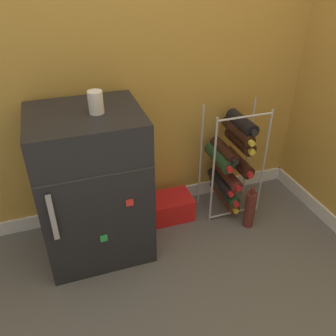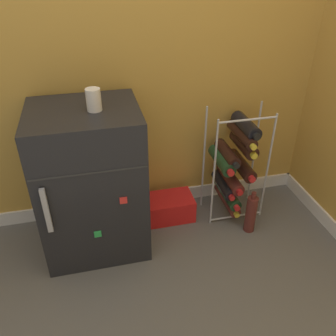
% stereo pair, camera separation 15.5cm
% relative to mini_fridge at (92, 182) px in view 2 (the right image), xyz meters
% --- Properties ---
extents(ground_plane, '(14.00, 14.00, 0.00)m').
position_rel_mini_fridge_xyz_m(ground_plane, '(0.44, -0.33, -0.41)').
color(ground_plane, '#56544F').
extents(wall_back, '(6.88, 0.07, 2.50)m').
position_rel_mini_fridge_xyz_m(wall_back, '(0.44, 0.30, 0.83)').
color(wall_back, '#BC8C38').
rests_on(wall_back, ground_plane).
extents(mini_fridge, '(0.54, 0.50, 0.82)m').
position_rel_mini_fridge_xyz_m(mini_fridge, '(0.00, 0.00, 0.00)').
color(mini_fridge, black).
rests_on(mini_fridge, ground_plane).
extents(wine_rack, '(0.35, 0.33, 0.71)m').
position_rel_mini_fridge_xyz_m(wine_rack, '(0.84, 0.08, -0.06)').
color(wine_rack, '#B2B2B7').
rests_on(wine_rack, ground_plane).
extents(soda_box, '(0.29, 0.20, 0.15)m').
position_rel_mini_fridge_xyz_m(soda_box, '(0.45, 0.11, -0.34)').
color(soda_box, red).
rests_on(soda_box, ground_plane).
extents(fridge_top_cup, '(0.07, 0.07, 0.11)m').
position_rel_mini_fridge_xyz_m(fridge_top_cup, '(0.06, -0.02, 0.46)').
color(fridge_top_cup, silver).
rests_on(fridge_top_cup, mini_fridge).
extents(loose_bottle_floor, '(0.06, 0.06, 0.28)m').
position_rel_mini_fridge_xyz_m(loose_bottle_floor, '(0.90, -0.13, -0.29)').
color(loose_bottle_floor, '#56231E').
rests_on(loose_bottle_floor, ground_plane).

